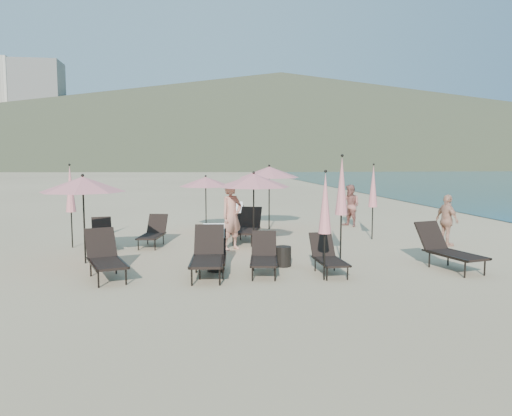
{
  "coord_description": "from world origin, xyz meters",
  "views": [
    {
      "loc": [
        -2.93,
        -11.13,
        2.63
      ],
      "look_at": [
        -0.72,
        3.5,
        1.1
      ],
      "focal_mm": 35.0,
      "sensor_mm": 36.0,
      "label": 1
    }
  ],
  "objects": [
    {
      "name": "side_table_1",
      "position": [
        -0.53,
        0.44,
        0.24
      ],
      "size": [
        0.41,
        0.41,
        0.48
      ],
      "primitive_type": "cylinder",
      "color": "black",
      "rests_on": "ground"
    },
    {
      "name": "beachgoer_a",
      "position": [
        -1.53,
        2.77,
        0.95
      ],
      "size": [
        0.83,
        0.77,
        1.91
      ],
      "primitive_type": "imported",
      "rotation": [
        0.0,
        0.0,
        0.61
      ],
      "color": "tan",
      "rests_on": "ground"
    },
    {
      "name": "lounger_9",
      "position": [
        -1.1,
        4.83,
        0.53
      ],
      "size": [
        0.81,
        1.84,
        1.12
      ],
      "rotation": [
        0.0,
        0.0,
        0.09
      ],
      "color": "black",
      "rests_on": "ground"
    },
    {
      "name": "beachgoer_c",
      "position": [
        4.81,
        2.41,
        0.76
      ],
      "size": [
        0.53,
        0.95,
        1.52
      ],
      "primitive_type": "imported",
      "rotation": [
        0.0,
        0.0,
        1.75
      ],
      "color": "tan",
      "rests_on": "ground"
    },
    {
      "name": "volcanic_headland",
      "position": [
        71.37,
        302.62,
        26.49
      ],
      "size": [
        690.0,
        690.0,
        55.0
      ],
      "color": "brown",
      "rests_on": "ground"
    },
    {
      "name": "lounger_2",
      "position": [
        -2.22,
        0.21,
        0.49
      ],
      "size": [
        0.77,
        1.69,
        1.02
      ],
      "rotation": [
        0.0,
        0.0,
        -0.11
      ],
      "color": "black",
      "rests_on": "ground"
    },
    {
      "name": "umbrella_open_2",
      "position": [
        -2.08,
        6.18,
        1.76
      ],
      "size": [
        1.85,
        1.85,
        1.99
      ],
      "color": "black",
      "rests_on": "ground"
    },
    {
      "name": "hotel_skyline",
      "position": [
        -93.62,
        271.21,
        24.18
      ],
      "size": [
        109.0,
        82.0,
        55.0
      ],
      "color": "beige",
      "rests_on": "ground"
    },
    {
      "name": "lounger_4",
      "position": [
        0.33,
        -0.41,
        0.39
      ],
      "size": [
        0.58,
        1.47,
        0.84
      ],
      "rotation": [
        0.0,
        0.0,
        0.01
      ],
      "color": "black",
      "rests_on": "ground"
    },
    {
      "name": "umbrella_closed_1",
      "position": [
        3.09,
        3.87,
        1.68
      ],
      "size": [
        0.28,
        0.28,
        2.42
      ],
      "color": "black",
      "rests_on": "ground"
    },
    {
      "name": "lounger_5",
      "position": [
        3.23,
        -0.41,
        0.48
      ],
      "size": [
        1.07,
        1.91,
        1.04
      ],
      "rotation": [
        0.0,
        0.0,
        0.23
      ],
      "color": "black",
      "rests_on": "ground"
    },
    {
      "name": "lounger_0",
      "position": [
        -4.58,
        -0.11,
        0.47
      ],
      "size": [
        1.16,
        1.86,
        1.0
      ],
      "rotation": [
        0.0,
        0.0,
        0.31
      ],
      "color": "black",
      "rests_on": "ground"
    },
    {
      "name": "lounger_1",
      "position": [
        -2.36,
        -0.27,
        0.49
      ],
      "size": [
        0.89,
        1.88,
        1.05
      ],
      "rotation": [
        0.0,
        0.0,
        -0.11
      ],
      "color": "black",
      "rests_on": "ground"
    },
    {
      "name": "lounger_8",
      "position": [
        -0.91,
        4.01,
        0.48
      ],
      "size": [
        1.19,
        1.89,
        1.02
      ],
      "rotation": [
        0.0,
        0.0,
        -0.32
      ],
      "color": "black",
      "rests_on": "ground"
    },
    {
      "name": "umbrella_open_3",
      "position": [
        0.22,
        6.52,
        2.07
      ],
      "size": [
        2.18,
        2.18,
        2.35
      ],
      "color": "black",
      "rests_on": "ground"
    },
    {
      "name": "umbrella_closed_2",
      "position": [
        -6.07,
        3.76,
        1.69
      ],
      "size": [
        0.28,
        0.28,
        2.43
      ],
      "color": "black",
      "rests_on": "ground"
    },
    {
      "name": "lounger_6",
      "position": [
        -5.16,
        3.43,
        0.4
      ],
      "size": [
        0.85,
        1.57,
        0.86
      ],
      "rotation": [
        0.0,
        0.0,
        0.2
      ],
      "color": "black",
      "rests_on": "ground"
    },
    {
      "name": "side_table_0",
      "position": [
        -2.17,
        0.15,
        0.21
      ],
      "size": [
        0.38,
        0.38,
        0.41
      ],
      "primitive_type": "cylinder",
      "color": "black",
      "rests_on": "ground"
    },
    {
      "name": "lounger_7",
      "position": [
        -3.76,
        3.71,
        0.41
      ],
      "size": [
        0.89,
        1.62,
        0.88
      ],
      "rotation": [
        0.0,
        0.0,
        -0.21
      ],
      "color": "black",
      "rests_on": "ground"
    },
    {
      "name": "beachgoer_b",
      "position": [
        3.38,
        6.79,
        0.79
      ],
      "size": [
        0.89,
        0.96,
        1.58
      ],
      "primitive_type": "imported",
      "rotation": [
        0.0,
        0.0,
        -1.07
      ],
      "color": "#A15F53",
      "rests_on": "ground"
    },
    {
      "name": "umbrella_open_0",
      "position": [
        -5.29,
        1.48,
        1.96
      ],
      "size": [
        2.06,
        2.06,
        2.21
      ],
      "color": "black",
      "rests_on": "ground"
    },
    {
      "name": "umbrella_closed_3",
      "position": [
        1.1,
        1.01,
        1.87
      ],
      "size": [
        0.31,
        0.31,
        2.69
      ],
      "color": "black",
      "rests_on": "ground"
    },
    {
      "name": "umbrella_open_1",
      "position": [
        -0.91,
        2.67,
        1.96
      ],
      "size": [
        2.06,
        2.06,
        2.22
      ],
      "color": "black",
      "rests_on": "ground"
    },
    {
      "name": "umbrella_closed_0",
      "position": [
        0.07,
        -1.03,
        1.64
      ],
      "size": [
        0.28,
        0.28,
        2.35
      ],
      "color": "black",
      "rests_on": "ground"
    },
    {
      "name": "lounger_3",
      "position": [
        -1.1,
        -0.23,
        0.41
      ],
      "size": [
        0.83,
        1.61,
        0.88
      ],
      "rotation": [
        0.0,
        0.0,
        -0.17
      ],
      "color": "black",
      "rests_on": "ground"
    },
    {
      "name": "ground",
      "position": [
        0.0,
        0.0,
        0.0
      ],
      "size": [
        800.0,
        800.0,
        0.0
      ],
      "primitive_type": "plane",
      "color": "#D6BA8C",
      "rests_on": "ground"
    }
  ]
}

